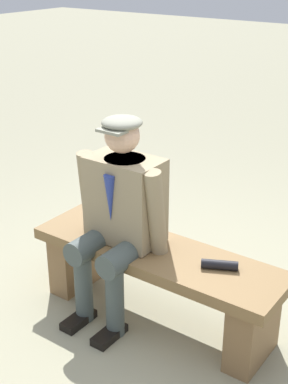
% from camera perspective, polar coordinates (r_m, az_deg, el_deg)
% --- Properties ---
extents(ground_plane, '(30.00, 30.00, 0.00)m').
position_cam_1_polar(ground_plane, '(3.53, 1.24, -12.87)').
color(ground_plane, gray).
extents(bench, '(1.59, 0.47, 0.48)m').
position_cam_1_polar(bench, '(3.34, 1.29, -8.37)').
color(bench, brown).
rests_on(bench, ground).
extents(seated_man, '(0.61, 0.59, 1.27)m').
position_cam_1_polar(seated_man, '(3.24, -2.59, -2.02)').
color(seated_man, gray).
rests_on(seated_man, ground).
extents(rolled_magazine, '(0.21, 0.14, 0.05)m').
position_cam_1_polar(rolled_magazine, '(3.09, 7.88, -7.51)').
color(rolled_magazine, black).
rests_on(rolled_magazine, bench).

